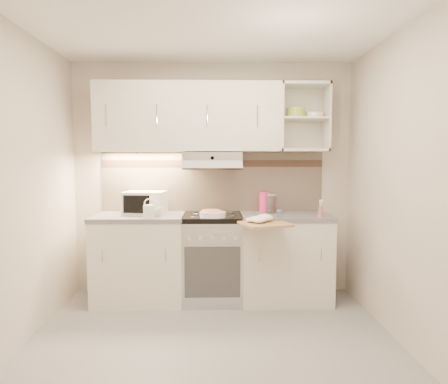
# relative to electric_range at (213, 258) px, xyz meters

# --- Properties ---
(ground) EXTENTS (3.00, 3.00, 0.00)m
(ground) POSITION_rel_electric_range_xyz_m (0.00, -1.10, -0.45)
(ground) COLOR #959598
(ground) RESTS_ON ground
(room_shell) EXTENTS (3.04, 2.84, 2.52)m
(room_shell) POSITION_rel_electric_range_xyz_m (0.00, -0.73, 1.18)
(room_shell) COLOR beige
(room_shell) RESTS_ON ground
(base_cabinet_left) EXTENTS (0.90, 0.60, 0.86)m
(base_cabinet_left) POSITION_rel_electric_range_xyz_m (-0.75, 0.00, -0.02)
(base_cabinet_left) COLOR silver
(base_cabinet_left) RESTS_ON ground
(worktop_left) EXTENTS (0.92, 0.62, 0.04)m
(worktop_left) POSITION_rel_electric_range_xyz_m (-0.75, 0.00, 0.43)
(worktop_left) COLOR slate
(worktop_left) RESTS_ON base_cabinet_left
(base_cabinet_right) EXTENTS (0.90, 0.60, 0.86)m
(base_cabinet_right) POSITION_rel_electric_range_xyz_m (0.75, 0.00, -0.02)
(base_cabinet_right) COLOR silver
(base_cabinet_right) RESTS_ON ground
(worktop_right) EXTENTS (0.92, 0.62, 0.04)m
(worktop_right) POSITION_rel_electric_range_xyz_m (0.75, 0.00, 0.43)
(worktop_right) COLOR slate
(worktop_right) RESTS_ON base_cabinet_right
(electric_range) EXTENTS (0.60, 0.60, 0.90)m
(electric_range) POSITION_rel_electric_range_xyz_m (0.00, 0.00, 0.00)
(electric_range) COLOR #B7B7BC
(electric_range) RESTS_ON ground
(microwave) EXTENTS (0.45, 0.35, 0.23)m
(microwave) POSITION_rel_electric_range_xyz_m (-0.70, 0.07, 0.57)
(microwave) COLOR white
(microwave) RESTS_ON worktop_left
(watering_can) EXTENTS (0.22, 0.11, 0.19)m
(watering_can) POSITION_rel_electric_range_xyz_m (-0.61, -0.18, 0.52)
(watering_can) COLOR silver
(watering_can) RESTS_ON worktop_left
(plate_stack) EXTENTS (0.26, 0.26, 0.06)m
(plate_stack) POSITION_rel_electric_range_xyz_m (0.00, -0.16, 0.47)
(plate_stack) COLOR white
(plate_stack) RESTS_ON electric_range
(bread_loaf) EXTENTS (0.20, 0.20, 0.05)m
(bread_loaf) POSITION_rel_electric_range_xyz_m (-0.02, 0.00, 0.47)
(bread_loaf) COLOR #A98849
(bread_loaf) RESTS_ON electric_range
(pink_pitcher) EXTENTS (0.12, 0.11, 0.22)m
(pink_pitcher) POSITION_rel_electric_range_xyz_m (0.56, 0.19, 0.56)
(pink_pitcher) COLOR #FA2C7B
(pink_pitcher) RESTS_ON worktop_right
(glass_jar) EXTENTS (0.11, 0.11, 0.21)m
(glass_jar) POSITION_rel_electric_range_xyz_m (0.62, 0.09, 0.55)
(glass_jar) COLOR silver
(glass_jar) RESTS_ON worktop_right
(spice_jar) EXTENTS (0.05, 0.05, 0.07)m
(spice_jar) POSITION_rel_electric_range_xyz_m (0.66, -0.22, 0.49)
(spice_jar) COLOR silver
(spice_jar) RESTS_ON worktop_right
(spray_bottle) EXTENTS (0.07, 0.07, 0.18)m
(spray_bottle) POSITION_rel_electric_range_xyz_m (1.06, -0.22, 0.52)
(spray_bottle) COLOR pink
(spray_bottle) RESTS_ON worktop_right
(cutting_board) EXTENTS (0.51, 0.48, 0.02)m
(cutting_board) POSITION_rel_electric_range_xyz_m (0.49, -0.43, 0.42)
(cutting_board) COLOR tan
(cutting_board) RESTS_ON base_cabinet_right
(dish_towel) EXTENTS (0.33, 0.30, 0.08)m
(dish_towel) POSITION_rel_electric_range_xyz_m (0.44, -0.42, 0.47)
(dish_towel) COLOR silver
(dish_towel) RESTS_ON cutting_board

